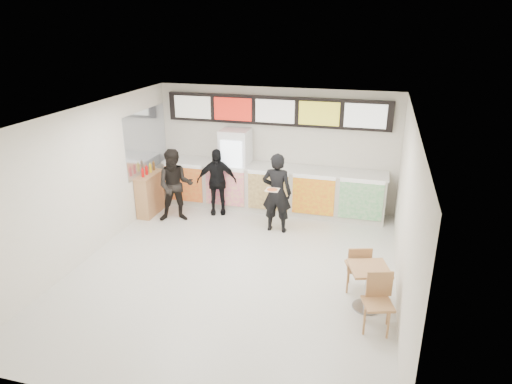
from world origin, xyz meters
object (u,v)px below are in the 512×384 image
at_px(cafe_table, 368,280).
at_px(condiment_ledge, 150,193).
at_px(service_counter, 271,188).
at_px(customer_mid, 217,182).
at_px(customer_main, 277,193).
at_px(drinks_fridge, 236,169).
at_px(customer_left, 175,186).

xyz_separation_m(cafe_table, condiment_ledge, (-5.32, 2.66, -0.01)).
xyz_separation_m(service_counter, customer_mid, (-1.25, -0.54, 0.25)).
height_order(service_counter, customer_main, customer_main).
bearing_deg(condiment_ledge, drinks_fridge, 28.55).
height_order(cafe_table, condiment_ledge, condiment_ledge).
distance_m(customer_left, cafe_table, 5.16).
bearing_deg(condiment_ledge, customer_left, -14.14).
distance_m(drinks_fridge, customer_main, 1.77).
xyz_separation_m(service_counter, customer_main, (0.39, -1.15, 0.34)).
relative_size(service_counter, drinks_fridge, 2.78).
bearing_deg(drinks_fridge, service_counter, -0.99).
distance_m(service_counter, cafe_table, 4.44).
distance_m(drinks_fridge, customer_left, 1.65).
height_order(customer_mid, cafe_table, customer_mid).
relative_size(customer_left, cafe_table, 1.08).
bearing_deg(cafe_table, service_counter, 106.85).
bearing_deg(service_counter, customer_mid, -156.46).
distance_m(cafe_table, condiment_ledge, 5.95).
bearing_deg(customer_left, service_counter, 10.34).
relative_size(customer_mid, condiment_ledge, 1.34).
bearing_deg(customer_left, customer_main, -18.99).
height_order(drinks_fridge, customer_main, drinks_fridge).
height_order(service_counter, cafe_table, service_counter).
bearing_deg(customer_left, customer_mid, 20.03).
distance_m(service_counter, customer_main, 1.26).
relative_size(service_counter, customer_mid, 3.38).
height_order(drinks_fridge, customer_mid, drinks_fridge).
xyz_separation_m(customer_main, customer_left, (-2.42, -0.06, -0.04)).
relative_size(customer_mid, cafe_table, 1.02).
distance_m(service_counter, condiment_ledge, 3.00).
xyz_separation_m(service_counter, cafe_table, (2.50, -3.67, -0.04)).
bearing_deg(cafe_table, drinks_fridge, 115.56).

